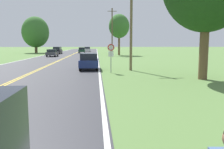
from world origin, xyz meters
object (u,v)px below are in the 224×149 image
Objects in this scene: car_dark_blue_hatchback_mid_near at (89,61)px; car_dark_green_hatchback_distant at (82,50)px; car_dark_grey_sedan_mid_far at (52,53)px; traffic_sign at (111,51)px; tree_left_verge at (119,26)px; car_black_van_receding at (57,50)px; tree_right_cluster at (35,32)px; car_white_hatchback_horizon at (87,49)px.

car_dark_blue_hatchback_mid_near reaches higher than car_dark_green_hatchback_distant.
car_dark_blue_hatchback_mid_near is at bearing -160.75° from car_dark_grey_sedan_mid_far.
traffic_sign is 0.28× the size of tree_left_verge.
car_dark_blue_hatchback_mid_near reaches higher than car_dark_grey_sedan_mid_far.
car_dark_green_hatchback_distant is at bearing 124.71° from tree_left_verge.
tree_left_verge reaches higher than car_black_van_receding.
tree_left_verge is 15.46m from car_dark_grey_sedan_mid_far.
traffic_sign is 49.72m from tree_right_cluster.
car_dark_green_hatchback_distant is at bearing -6.86° from car_white_hatchback_horizon.
car_dark_blue_hatchback_mid_near is at bearing 2.63° from car_dark_green_hatchback_distant.
car_white_hatchback_horizon is at bearing -9.31° from car_dark_grey_sedan_mid_far.
car_dark_grey_sedan_mid_far is (7.86, -19.44, -4.88)m from tree_right_cluster.
car_dark_green_hatchback_distant is 1.05× the size of car_white_hatchback_horizon.
car_white_hatchback_horizon is (-2.19, 54.64, -0.03)m from car_dark_blue_hatchback_mid_near.
car_black_van_receding reaches higher than car_dark_blue_hatchback_mid_near.
traffic_sign is 41.04m from car_black_van_receding.
tree_left_verge is 2.23× the size of car_white_hatchback_horizon.
car_dark_green_hatchback_distant is 12.58m from car_white_hatchback_horizon.
car_dark_grey_sedan_mid_far is 1.08× the size of car_white_hatchback_horizon.
tree_right_cluster is at bearing 23.24° from car_dark_grey_sedan_mid_far.
car_white_hatchback_horizon is at bearing -20.30° from car_black_van_receding.
tree_right_cluster is 2.47× the size of car_white_hatchback_horizon.
traffic_sign is 57.52m from car_white_hatchback_horizon.
car_black_van_receding is at bearing 5.93° from car_dark_grey_sedan_mid_far.
tree_left_verge is 30.28m from car_dark_blue_hatchback_mid_near.
car_dark_grey_sedan_mid_far is 1.02× the size of car_dark_green_hatchback_distant.
car_black_van_receding is (-8.91, 36.85, 0.09)m from car_dark_blue_hatchback_mid_near.
traffic_sign is at bearing -96.67° from tree_left_verge.
car_dark_grey_sedan_mid_far is (-7.86, 24.16, -0.08)m from car_dark_blue_hatchback_mid_near.
tree_left_verge is at bearing -117.17° from car_black_van_receding.
tree_right_cluster is 2.29× the size of car_dark_grey_sedan_mid_far.
car_dark_grey_sedan_mid_far is at bearing -16.22° from car_dark_green_hatchback_distant.
car_dark_blue_hatchback_mid_near is 42.23m from car_dark_green_hatchback_distant.
tree_left_verge is 27.13m from car_white_hatchback_horizon.
car_white_hatchback_horizon is (-7.86, 25.39, -5.44)m from tree_left_verge.
car_dark_grey_sedan_mid_far is 31.01m from car_white_hatchback_horizon.
traffic_sign reaches higher than car_white_hatchback_horizon.
tree_left_verge is at bearing 32.95° from car_dark_green_hatchback_distant.
car_dark_green_hatchback_distant is (-5.16, 44.82, -1.02)m from traffic_sign.
tree_left_verge reaches higher than car_dark_green_hatchback_distant.
car_dark_green_hatchback_distant is at bearing -13.24° from car_dark_grey_sedan_mid_far.
car_white_hatchback_horizon reaches higher than car_dark_grey_sedan_mid_far.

